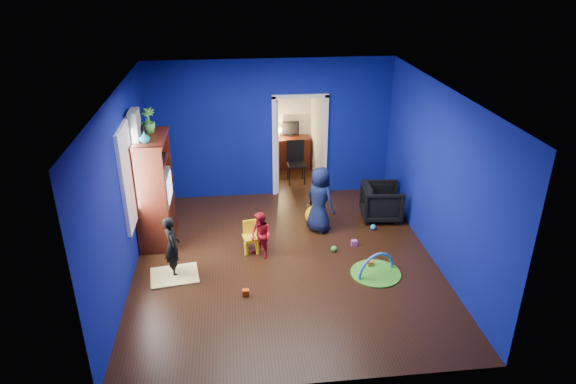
{
  "coord_description": "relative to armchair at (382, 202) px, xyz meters",
  "views": [
    {
      "loc": [
        -0.79,
        -7.36,
        4.71
      ],
      "look_at": [
        0.09,
        0.4,
        1.11
      ],
      "focal_mm": 32.0,
      "sensor_mm": 36.0,
      "label": 1
    }
  ],
  "objects": [
    {
      "name": "ceiling",
      "position": [
        -2.04,
        -1.38,
        2.55
      ],
      "size": [
        5.0,
        5.5,
        0.01
      ],
      "primitive_type": "cube",
      "color": "white",
      "rests_on": "wall_back"
    },
    {
      "name": "play_mat",
      "position": [
        -0.62,
        -1.91,
        -0.34
      ],
      "size": [
        0.81,
        0.81,
        0.02
      ],
      "primitive_type": "cylinder",
      "color": "green",
      "rests_on": "floor"
    },
    {
      "name": "doorway",
      "position": [
        -1.44,
        1.37,
        0.7
      ],
      "size": [
        1.16,
        0.1,
        2.1
      ],
      "primitive_type": "cube",
      "color": "white",
      "rests_on": "floor"
    },
    {
      "name": "crt_tv",
      "position": [
        -4.2,
        -0.36,
        0.67
      ],
      "size": [
        0.46,
        0.7,
        0.54
      ],
      "primitive_type": "cube",
      "color": "silver",
      "rests_on": "tv_armoire"
    },
    {
      "name": "toy_0",
      "position": [
        -0.65,
        -1.68,
        -0.3
      ],
      "size": [
        0.1,
        0.08,
        0.1
      ],
      "primitive_type": "cube",
      "color": "orange",
      "rests_on": "floor"
    },
    {
      "name": "armchair",
      "position": [
        0.0,
        0.0,
        0.0
      ],
      "size": [
        0.83,
        0.81,
        0.69
      ],
      "primitive_type": "imported",
      "rotation": [
        0.0,
        0.0,
        1.47
      ],
      "color": "black",
      "rests_on": "floor"
    },
    {
      "name": "toy_1",
      "position": [
        -0.27,
        -0.45,
        -0.29
      ],
      "size": [
        0.11,
        0.11,
        0.11
      ],
      "primitive_type": "sphere",
      "color": "#2692DA",
      "rests_on": "floor"
    },
    {
      "name": "child_black",
      "position": [
        -3.87,
        -1.52,
        0.16
      ],
      "size": [
        0.35,
        0.43,
        1.02
      ],
      "primitive_type": "imported",
      "rotation": [
        0.0,
        0.0,
        1.91
      ],
      "color": "black",
      "rests_on": "floor"
    },
    {
      "name": "yellow_blanket",
      "position": [
        -3.87,
        -1.62,
        -0.33
      ],
      "size": [
        0.83,
        0.7,
        0.03
      ],
      "primitive_type": "cube",
      "rotation": [
        0.0,
        0.0,
        0.14
      ],
      "color": "#F2E07A",
      "rests_on": "floor"
    },
    {
      "name": "toy_5",
      "position": [
        -2.39,
        -0.73,
        -0.3
      ],
      "size": [
        0.1,
        0.08,
        0.1
      ],
      "primitive_type": "cube",
      "color": "#C54BC8",
      "rests_on": "floor"
    },
    {
      "name": "toddler_red",
      "position": [
        -2.44,
        -1.18,
        0.07
      ],
      "size": [
        0.5,
        0.51,
        0.83
      ],
      "primitive_type": "imported",
      "rotation": [
        0.0,
        0.0,
        -0.85
      ],
      "color": "red",
      "rests_on": "floor"
    },
    {
      "name": "curtain",
      "position": [
        -4.41,
        -0.48,
        0.9
      ],
      "size": [
        0.14,
        0.42,
        2.4
      ],
      "primitive_type": "cube",
      "color": "slate",
      "rests_on": "floor"
    },
    {
      "name": "child_navy",
      "position": [
        -1.29,
        -0.34,
        0.28
      ],
      "size": [
        0.7,
        0.73,
        1.25
      ],
      "primitive_type": "imported",
      "rotation": [
        0.0,
        0.0,
        2.28
      ],
      "color": "#0F1039",
      "rests_on": "floor"
    },
    {
      "name": "desk_lamp",
      "position": [
        -1.72,
        2.94,
        0.58
      ],
      "size": [
        0.14,
        0.14,
        0.14
      ],
      "primitive_type": "sphere",
      "color": "#FFD88C",
      "rests_on": "study_desk"
    },
    {
      "name": "tv_armoire",
      "position": [
        -4.24,
        -0.36,
        0.63
      ],
      "size": [
        0.58,
        1.14,
        1.96
      ],
      "primitive_type": "cube",
      "color": "#3F100A",
      "rests_on": "floor"
    },
    {
      "name": "alcove",
      "position": [
        -1.44,
        2.25,
        0.9
      ],
      "size": [
        1.0,
        1.75,
        2.5
      ],
      "primitive_type": null,
      "color": "silver",
      "rests_on": "floor"
    },
    {
      "name": "vase",
      "position": [
        -4.24,
        -0.66,
        1.71
      ],
      "size": [
        0.19,
        0.19,
        0.18
      ],
      "primitive_type": "imported",
      "rotation": [
        0.0,
        0.0,
        -0.08
      ],
      "color": "#0C5C60",
      "rests_on": "tv_armoire"
    },
    {
      "name": "folding_chair",
      "position": [
        -1.44,
        1.92,
        0.11
      ],
      "size": [
        0.4,
        0.4,
        0.92
      ],
      "primitive_type": "cube",
      "color": "black",
      "rests_on": "floor"
    },
    {
      "name": "toy_2",
      "position": [
        -2.75,
        -2.26,
        -0.3
      ],
      "size": [
        0.1,
        0.08,
        0.1
      ],
      "primitive_type": "cube",
      "color": "#DC4E0B",
      "rests_on": "floor"
    },
    {
      "name": "floor",
      "position": [
        -2.04,
        -1.38,
        -0.35
      ],
      "size": [
        5.0,
        5.5,
        0.01
      ],
      "primitive_type": "cube",
      "color": "black",
      "rests_on": "ground"
    },
    {
      "name": "potted_plant",
      "position": [
        -4.24,
        -0.14,
        1.83
      ],
      "size": [
        0.28,
        0.28,
        0.43
      ],
      "primitive_type": "imported",
      "rotation": [
        0.0,
        0.0,
        -0.17
      ],
      "color": "green",
      "rests_on": "tv_armoire"
    },
    {
      "name": "hopper_ball",
      "position": [
        -1.34,
        -0.09,
        -0.16
      ],
      "size": [
        0.37,
        0.37,
        0.37
      ],
      "primitive_type": "sphere",
      "color": "yellow",
      "rests_on": "floor"
    },
    {
      "name": "book_shelf",
      "position": [
        -1.44,
        2.99,
        1.67
      ],
      "size": [
        0.88,
        0.24,
        0.04
      ],
      "primitive_type": "cube",
      "color": "white",
      "rests_on": "study_desk"
    },
    {
      "name": "wall_left",
      "position": [
        -4.54,
        -1.38,
        1.1
      ],
      "size": [
        0.02,
        5.5,
        2.9
      ],
      "primitive_type": "cube",
      "color": "navy",
      "rests_on": "floor"
    },
    {
      "name": "study_desk",
      "position": [
        -1.44,
        2.88,
        0.03
      ],
      "size": [
        0.88,
        0.44,
        0.75
      ],
      "primitive_type": "cube",
      "color": "#3D140A",
      "rests_on": "floor"
    },
    {
      "name": "window_left",
      "position": [
        -4.52,
        -1.03,
        1.2
      ],
      "size": [
        0.03,
        0.95,
        1.55
      ],
      "primitive_type": "cube",
      "color": "white",
      "rests_on": "wall_left"
    },
    {
      "name": "kid_chair",
      "position": [
        -2.59,
        -0.98,
        -0.1
      ],
      "size": [
        0.33,
        0.33,
        0.5
      ],
      "primitive_type": "cube",
      "rotation": [
        0.0,
        0.0,
        0.2
      ],
      "color": "yellow",
      "rests_on": "floor"
    },
    {
      "name": "desk_monitor",
      "position": [
        -1.44,
        3.0,
        0.6
      ],
      "size": [
        0.4,
        0.05,
        0.32
      ],
      "primitive_type": "cube",
      "color": "black",
      "rests_on": "study_desk"
    },
    {
      "name": "toy_arch",
      "position": [
        -0.62,
        -1.91,
        -0.33
      ],
      "size": [
        0.69,
        0.35,
        0.73
      ],
      "primitive_type": "torus",
      "rotation": [
        1.57,
        0.0,
        0.43
      ],
      "color": "#3F8CD8",
      "rests_on": "floor"
    },
    {
      "name": "wall_back",
      "position": [
        -2.04,
        1.37,
        1.1
      ],
      "size": [
        5.0,
        0.02,
        2.9
      ],
      "primitive_type": "cube",
      "color": "navy",
      "rests_on": "floor"
    },
    {
      "name": "toy_4",
      "position": [
        -0.77,
        -0.99,
        -0.3
      ],
      "size": [
        0.1,
        0.08,
        0.1
      ],
      "primitive_type": "cube",
      "color": "#CE4DB4",
      "rests_on": "floor"
    },
    {
      "name": "toy_3",
      "position": [
        -1.16,
        -1.15,
        -0.29
      ],
      "size": [
        0.11,
        0.11,
        0.11
      ],
      "primitive_type": "sphere",
      "color": "green",
      "rests_on": "floor"
    },
    {
      "name": "wall_front",
      "position": [
        -2.04,
        -4.13,
        1.1
      ],
      "size": [
        5.0,
        0.02,
        2.9
      ],
      "primitive_type": "cube",
      "color": "navy",
      "rests_on": "floor"
    },
    {
      "name": "wall_right",
      "position": [
        0.46,
        -1.38,
        1.1
      ],
      "size": [
        0.02,
        5.5,
        2.9
      ],
      "primitive_type": "cube",
      "color": "navy",
      "rests_on": "floor"
    }
  ]
}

